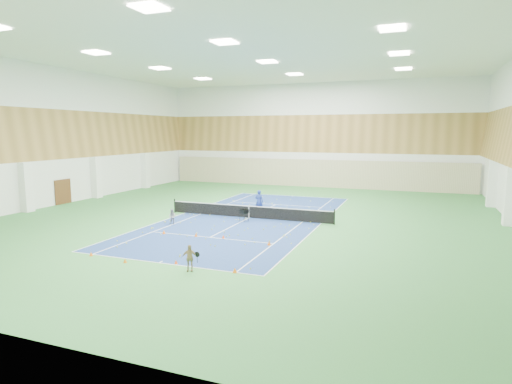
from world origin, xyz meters
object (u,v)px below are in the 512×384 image
coach (259,201)px  ball_cart (244,215)px  tennis_net (249,211)px  child_court (172,217)px  child_apron (189,258)px

coach → ball_cart: size_ratio=2.03×
tennis_net → child_court: tennis_net is taller
child_court → ball_cart: size_ratio=1.20×
coach → child_court: 7.50m
tennis_net → coach: coach is taller
tennis_net → coach: 2.34m
child_apron → coach: bearing=78.3°
coach → ball_cart: 3.63m
child_court → child_apron: (6.17, -8.45, 0.08)m
coach → child_apron: bearing=94.5°
tennis_net → ball_cart: 1.29m
child_apron → ball_cart: size_ratio=1.38×
tennis_net → child_apron: 12.56m
tennis_net → ball_cart: size_ratio=14.18×
coach → child_apron: coach is taller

